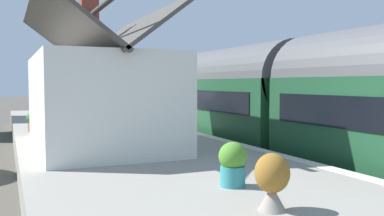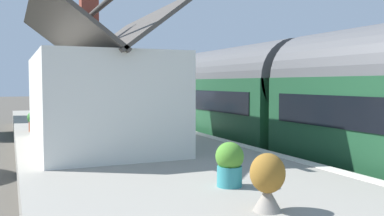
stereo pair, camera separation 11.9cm
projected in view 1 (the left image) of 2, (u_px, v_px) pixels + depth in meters
The scene contains 14 objects.
ground_plane at pixel (211, 150), 17.81m from camera, with size 160.00×160.00×0.00m, color #4C473F.
platform at pixel (110, 146), 16.05m from camera, with size 32.00×6.63×0.90m, color gray.
platform_edge_coping at pixel (185, 130), 17.28m from camera, with size 32.00×0.36×0.02m, color beige.
rail_near at pixel (244, 146), 18.45m from camera, with size 52.00×0.08×0.14m, color gray.
rail_far at pixel (215, 148), 17.88m from camera, with size 52.00×0.08×0.14m, color gray.
train at pixel (289, 102), 14.28m from camera, with size 16.87×2.73×4.32m.
station_building at pixel (97, 97), 13.10m from camera, with size 7.43×3.92×5.38m.
bench_platform_end at pixel (97, 114), 19.65m from camera, with size 1.40×0.44×0.88m.
bench_near_building at pixel (86, 111), 21.95m from camera, with size 1.42×0.50×0.88m.
planter_by_door at pixel (33, 120), 16.81m from camera, with size 0.51×0.51×0.84m.
planter_edge_far at pixel (272, 181), 6.39m from camera, with size 0.54×0.54×0.88m.
planter_edge_near at pixel (233, 163), 7.89m from camera, with size 0.53×0.53×0.86m.
planter_corner_building at pixel (41, 110), 25.85m from camera, with size 0.84×0.32×0.54m.
lamp_post_platform at pixel (113, 73), 25.57m from camera, with size 0.32×0.50×3.64m.
Camera 1 is at (-15.85, 7.86, 2.84)m, focal length 39.53 mm.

